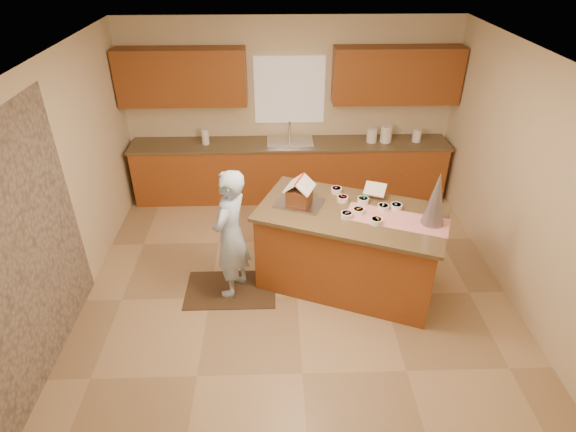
# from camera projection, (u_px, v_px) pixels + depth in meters

# --- Properties ---
(floor) EXTENTS (5.50, 5.50, 0.00)m
(floor) POSITION_uv_depth(u_px,v_px,m) (297.00, 296.00, 5.62)
(floor) COLOR tan
(floor) RESTS_ON ground
(ceiling) EXTENTS (5.50, 5.50, 0.00)m
(ceiling) POSITION_uv_depth(u_px,v_px,m) (300.00, 65.00, 4.20)
(ceiling) COLOR silver
(ceiling) RESTS_ON floor
(wall_back) EXTENTS (5.50, 5.50, 0.00)m
(wall_back) POSITION_uv_depth(u_px,v_px,m) (289.00, 109.00, 7.24)
(wall_back) COLOR beige
(wall_back) RESTS_ON floor
(wall_left) EXTENTS (5.50, 5.50, 0.00)m
(wall_left) POSITION_uv_depth(u_px,v_px,m) (55.00, 201.00, 4.84)
(wall_left) COLOR beige
(wall_left) RESTS_ON floor
(wall_right) EXTENTS (5.50, 5.50, 0.00)m
(wall_right) POSITION_uv_depth(u_px,v_px,m) (535.00, 194.00, 4.97)
(wall_right) COLOR beige
(wall_right) RESTS_ON floor
(stone_accent) EXTENTS (0.00, 2.50, 2.50)m
(stone_accent) POSITION_uv_depth(u_px,v_px,m) (25.00, 255.00, 4.21)
(stone_accent) COLOR gray
(stone_accent) RESTS_ON wall_left
(window_curtain) EXTENTS (1.05, 0.03, 1.00)m
(window_curtain) POSITION_uv_depth(u_px,v_px,m) (289.00, 90.00, 7.06)
(window_curtain) COLOR white
(window_curtain) RESTS_ON wall_back
(back_counter_base) EXTENTS (4.80, 0.60, 0.88)m
(back_counter_base) POSITION_uv_depth(u_px,v_px,m) (290.00, 171.00, 7.47)
(back_counter_base) COLOR #94471E
(back_counter_base) RESTS_ON floor
(back_counter_top) EXTENTS (4.85, 0.63, 0.04)m
(back_counter_top) POSITION_uv_depth(u_px,v_px,m) (290.00, 144.00, 7.23)
(back_counter_top) COLOR brown
(back_counter_top) RESTS_ON back_counter_base
(upper_cabinet_left) EXTENTS (1.85, 0.35, 0.80)m
(upper_cabinet_left) POSITION_uv_depth(u_px,v_px,m) (182.00, 77.00, 6.76)
(upper_cabinet_left) COLOR brown
(upper_cabinet_left) RESTS_ON wall_back
(upper_cabinet_right) EXTENTS (1.85, 0.35, 0.80)m
(upper_cabinet_right) POSITION_uv_depth(u_px,v_px,m) (397.00, 75.00, 6.84)
(upper_cabinet_right) COLOR brown
(upper_cabinet_right) RESTS_ON wall_back
(sink) EXTENTS (0.70, 0.45, 0.12)m
(sink) POSITION_uv_depth(u_px,v_px,m) (290.00, 145.00, 7.23)
(sink) COLOR silver
(sink) RESTS_ON back_counter_top
(faucet) EXTENTS (0.03, 0.03, 0.28)m
(faucet) POSITION_uv_depth(u_px,v_px,m) (290.00, 130.00, 7.29)
(faucet) COLOR silver
(faucet) RESTS_ON back_counter_top
(island_base) EXTENTS (2.22, 1.67, 0.97)m
(island_base) POSITION_uv_depth(u_px,v_px,m) (349.00, 250.00, 5.59)
(island_base) COLOR #94471E
(island_base) RESTS_ON floor
(island_top) EXTENTS (2.34, 1.78, 0.04)m
(island_top) POSITION_uv_depth(u_px,v_px,m) (352.00, 213.00, 5.32)
(island_top) COLOR brown
(island_top) RESTS_ON island_base
(table_runner) EXTENTS (1.18, 0.78, 0.01)m
(table_runner) POSITION_uv_depth(u_px,v_px,m) (397.00, 219.00, 5.16)
(table_runner) COLOR #AF0C18
(table_runner) RESTS_ON island_top
(baking_tray) EXTENTS (0.61, 0.54, 0.03)m
(baking_tray) POSITION_uv_depth(u_px,v_px,m) (299.00, 203.00, 5.43)
(baking_tray) COLOR silver
(baking_tray) RESTS_ON island_top
(cookbook) EXTENTS (0.30, 0.27, 0.10)m
(cookbook) POSITION_uv_depth(u_px,v_px,m) (375.00, 189.00, 5.54)
(cookbook) COLOR white
(cookbook) RESTS_ON island_top
(tinsel_tree) EXTENTS (0.32, 0.32, 0.61)m
(tinsel_tree) POSITION_uv_depth(u_px,v_px,m) (436.00, 199.00, 4.94)
(tinsel_tree) COLOR #A2A0AC
(tinsel_tree) RESTS_ON island_top
(rug) EXTENTS (1.07, 0.70, 0.01)m
(rug) POSITION_uv_depth(u_px,v_px,m) (231.00, 289.00, 5.71)
(rug) COLOR black
(rug) RESTS_ON floor
(boy) EXTENTS (0.57, 0.68, 1.58)m
(boy) POSITION_uv_depth(u_px,v_px,m) (231.00, 235.00, 5.29)
(boy) COLOR #A5C4EA
(boy) RESTS_ON rug
(canister_a) EXTENTS (0.15, 0.15, 0.21)m
(canister_a) POSITION_uv_depth(u_px,v_px,m) (372.00, 135.00, 7.19)
(canister_a) COLOR white
(canister_a) RESTS_ON back_counter_top
(canister_b) EXTENTS (0.17, 0.17, 0.25)m
(canister_b) POSITION_uv_depth(u_px,v_px,m) (386.00, 134.00, 7.19)
(canister_b) COLOR white
(canister_b) RESTS_ON back_counter_top
(canister_c) EXTENTS (0.14, 0.14, 0.19)m
(canister_c) POSITION_uv_depth(u_px,v_px,m) (417.00, 135.00, 7.21)
(canister_c) COLOR white
(canister_c) RESTS_ON back_counter_top
(paper_towel) EXTENTS (0.11, 0.11, 0.23)m
(paper_towel) POSITION_uv_depth(u_px,v_px,m) (205.00, 137.00, 7.12)
(paper_towel) COLOR white
(paper_towel) RESTS_ON back_counter_top
(gingerbread_house) EXTENTS (0.40, 0.40, 0.31)m
(gingerbread_house) POSITION_uv_depth(u_px,v_px,m) (299.00, 193.00, 5.37)
(gingerbread_house) COLOR #5E2B18
(gingerbread_house) RESTS_ON baking_tray
(candy_bowls) EXTENTS (0.76, 0.84, 0.06)m
(candy_bowls) POSITION_uv_depth(u_px,v_px,m) (363.00, 206.00, 5.35)
(candy_bowls) COLOR silver
(candy_bowls) RESTS_ON island_top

